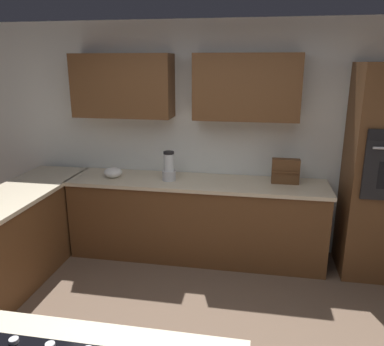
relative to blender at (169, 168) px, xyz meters
name	(u,v)px	position (x,y,z in m)	size (l,w,h in m)	color
wall_back	(204,127)	(-0.33, -0.35, 0.41)	(6.00, 0.44, 2.60)	silver
lower_cabinets_back	(196,220)	(-0.30, -0.03, -0.61)	(2.80, 0.60, 0.86)	brown
countertop_back	(196,183)	(-0.30, -0.03, -0.16)	(2.84, 0.64, 0.04)	beige
blender	(169,168)	(0.00, 0.00, 0.00)	(0.15, 0.15, 0.32)	silver
mixing_bowl	(113,172)	(0.65, 0.00, -0.08)	(0.20, 0.20, 0.11)	white
spice_rack	(285,171)	(-1.25, -0.11, 0.00)	(0.29, 0.11, 0.27)	brown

